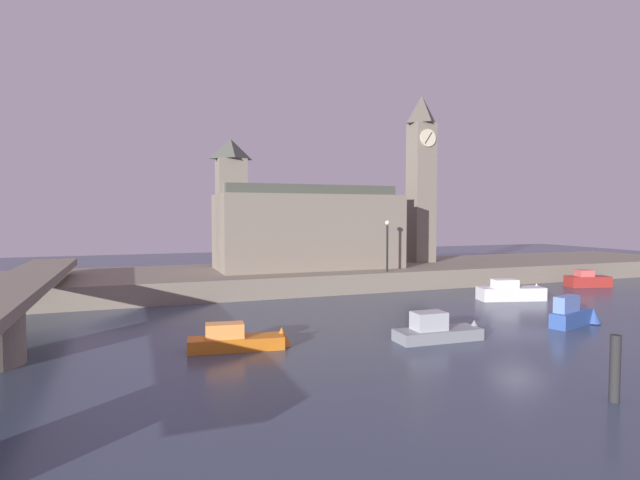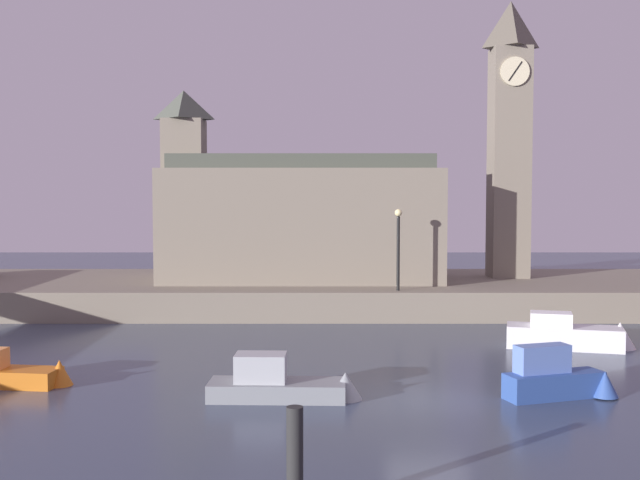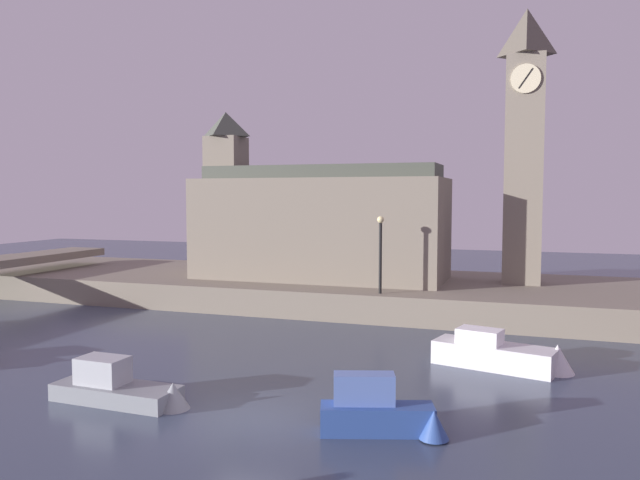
{
  "view_description": "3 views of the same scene",
  "coord_description": "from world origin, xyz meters",
  "px_view_note": "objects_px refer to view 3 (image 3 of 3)",
  "views": [
    {
      "loc": [
        -18.14,
        -20.14,
        5.99
      ],
      "look_at": [
        -4.63,
        16.11,
        4.02
      ],
      "focal_mm": 28.35,
      "sensor_mm": 36.0,
      "label": 1
    },
    {
      "loc": [
        -3.29,
        -23.45,
        6.26
      ],
      "look_at": [
        -3.35,
        14.68,
        4.0
      ],
      "focal_mm": 44.05,
      "sensor_mm": 36.0,
      "label": 2
    },
    {
      "loc": [
        7.69,
        -15.92,
        6.57
      ],
      "look_at": [
        -3.75,
        17.91,
        3.97
      ],
      "focal_mm": 34.45,
      "sensor_mm": 36.0,
      "label": 3
    }
  ],
  "objects_px": {
    "clock_tower": "(524,144)",
    "boat_ferry_white": "(506,355)",
    "boat_tour_blue": "(382,412)",
    "streetlamp": "(380,245)",
    "parliament_hall": "(313,222)",
    "boat_cruiser_grey": "(129,390)"
  },
  "relations": [
    {
      "from": "boat_tour_blue",
      "to": "boat_ferry_white",
      "type": "distance_m",
      "value": 8.33
    },
    {
      "from": "parliament_hall",
      "to": "boat_ferry_white",
      "type": "height_order",
      "value": "parliament_hall"
    },
    {
      "from": "boat_tour_blue",
      "to": "boat_ferry_white",
      "type": "height_order",
      "value": "boat_tour_blue"
    },
    {
      "from": "boat_ferry_white",
      "to": "clock_tower",
      "type": "bearing_deg",
      "value": 88.35
    },
    {
      "from": "streetlamp",
      "to": "boat_ferry_white",
      "type": "distance_m",
      "value": 10.1
    },
    {
      "from": "streetlamp",
      "to": "boat_ferry_white",
      "type": "xyz_separation_m",
      "value": [
        6.51,
        -6.91,
        -3.46
      ]
    },
    {
      "from": "boat_ferry_white",
      "to": "parliament_hall",
      "type": "bearing_deg",
      "value": 135.31
    },
    {
      "from": "parliament_hall",
      "to": "boat_tour_blue",
      "type": "bearing_deg",
      "value": -65.66
    },
    {
      "from": "boat_ferry_white",
      "to": "boat_cruiser_grey",
      "type": "bearing_deg",
      "value": -144.82
    },
    {
      "from": "clock_tower",
      "to": "boat_cruiser_grey",
      "type": "bearing_deg",
      "value": -118.75
    },
    {
      "from": "boat_tour_blue",
      "to": "boat_ferry_white",
      "type": "bearing_deg",
      "value": 68.55
    },
    {
      "from": "boat_tour_blue",
      "to": "boat_cruiser_grey",
      "type": "relative_size",
      "value": 0.76
    },
    {
      "from": "boat_cruiser_grey",
      "to": "boat_ferry_white",
      "type": "bearing_deg",
      "value": 35.18
    },
    {
      "from": "clock_tower",
      "to": "boat_ferry_white",
      "type": "height_order",
      "value": "clock_tower"
    },
    {
      "from": "clock_tower",
      "to": "boat_tour_blue",
      "type": "relative_size",
      "value": 4.2
    },
    {
      "from": "clock_tower",
      "to": "boat_tour_blue",
      "type": "distance_m",
      "value": 23.02
    },
    {
      "from": "streetlamp",
      "to": "boat_ferry_white",
      "type": "height_order",
      "value": "streetlamp"
    },
    {
      "from": "clock_tower",
      "to": "streetlamp",
      "type": "distance_m",
      "value": 10.83
    },
    {
      "from": "clock_tower",
      "to": "boat_ferry_white",
      "type": "xyz_separation_m",
      "value": [
        -0.38,
        -13.19,
        -8.98
      ]
    },
    {
      "from": "boat_cruiser_grey",
      "to": "boat_ferry_white",
      "type": "xyz_separation_m",
      "value": [
        11.19,
        7.88,
        0.11
      ]
    },
    {
      "from": "clock_tower",
      "to": "boat_tour_blue",
      "type": "height_order",
      "value": "clock_tower"
    },
    {
      "from": "boat_tour_blue",
      "to": "streetlamp",
      "type": "bearing_deg",
      "value": 103.29
    }
  ]
}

